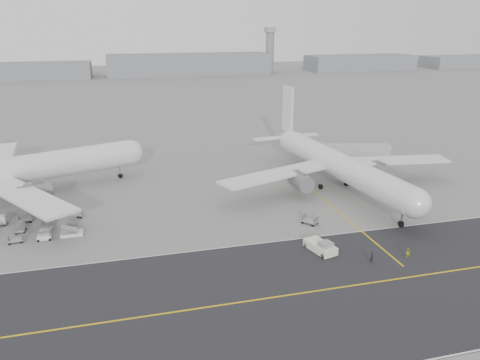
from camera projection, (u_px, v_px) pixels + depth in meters
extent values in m
plane|color=gray|center=(189.00, 245.00, 76.58)|extent=(700.00, 700.00, 0.00)
cube|color=#28272A|center=(248.00, 301.00, 61.28)|extent=(220.00, 32.00, 0.02)
cube|color=gold|center=(248.00, 301.00, 61.27)|extent=(220.00, 0.30, 0.01)
cube|color=silver|center=(222.00, 248.00, 75.75)|extent=(220.00, 0.25, 0.01)
cube|color=gold|center=(343.00, 216.00, 88.32)|extent=(0.30, 40.00, 0.01)
cylinder|color=gray|center=(270.00, 52.00, 338.85)|extent=(6.00, 6.00, 28.00)
cube|color=#9F9FA4|center=(270.00, 30.00, 333.88)|extent=(7.00, 7.00, 3.50)
cylinder|color=silver|center=(16.00, 170.00, 96.05)|extent=(48.73, 22.36, 5.71)
sphere|color=silver|center=(131.00, 152.00, 109.42)|extent=(5.59, 5.59, 5.59)
cube|color=silver|center=(26.00, 196.00, 83.91)|extent=(20.30, 26.04, 0.45)
cylinder|color=slate|center=(35.00, 193.00, 89.34)|extent=(6.91, 5.40, 3.54)
cylinder|color=slate|center=(15.00, 167.00, 105.43)|extent=(6.91, 5.40, 3.54)
cylinder|color=black|center=(120.00, 176.00, 109.50)|extent=(1.18, 0.84, 1.08)
cylinder|color=black|center=(14.00, 201.00, 94.10)|extent=(1.18, 0.84, 1.08)
cylinder|color=black|center=(8.00, 191.00, 99.44)|extent=(1.18, 0.84, 1.08)
cylinder|color=gray|center=(120.00, 170.00, 109.02)|extent=(0.36, 0.36, 3.00)
cylinder|color=silver|center=(339.00, 165.00, 100.17)|extent=(10.55, 47.73, 5.44)
sphere|color=silver|center=(415.00, 203.00, 79.18)|extent=(5.33, 5.33, 5.33)
cone|color=silver|center=(288.00, 138.00, 122.05)|extent=(5.87, 9.73, 4.89)
cube|color=silver|center=(288.00, 109.00, 120.15)|extent=(1.06, 5.23, 11.57)
cube|color=silver|center=(270.00, 138.00, 121.17)|extent=(8.90, 3.53, 0.25)
cube|color=silver|center=(302.00, 135.00, 124.38)|extent=(8.90, 3.53, 0.25)
cube|color=silver|center=(276.00, 174.00, 96.59)|extent=(26.42, 14.42, 0.45)
cube|color=silver|center=(391.00, 160.00, 106.23)|extent=(26.56, 9.25, 0.45)
cylinder|color=slate|center=(301.00, 181.00, 96.49)|extent=(3.98, 6.11, 3.37)
cylinder|color=slate|center=(380.00, 171.00, 103.11)|extent=(3.98, 6.11, 3.37)
cylinder|color=black|center=(401.00, 224.00, 83.34)|extent=(0.62, 1.23, 1.18)
cylinder|color=black|center=(321.00, 187.00, 102.21)|extent=(0.62, 1.23, 1.18)
cylinder|color=black|center=(346.00, 183.00, 104.40)|extent=(0.62, 1.23, 1.18)
cylinder|color=gray|center=(402.00, 216.00, 82.88)|extent=(0.36, 0.36, 2.85)
cube|color=silver|center=(320.00, 247.00, 74.43)|extent=(4.06, 6.04, 1.25)
cube|color=#9F9FA4|center=(326.00, 245.00, 73.11)|extent=(2.37, 2.25, 0.80)
cylinder|color=gray|center=(307.00, 240.00, 77.30)|extent=(0.76, 2.27, 0.14)
cylinder|color=black|center=(323.00, 256.00, 72.24)|extent=(0.56, 0.87, 0.80)
cylinder|color=black|center=(335.00, 253.00, 73.35)|extent=(0.56, 0.87, 0.80)
cylinder|color=black|center=(306.00, 245.00, 75.74)|extent=(0.56, 0.87, 0.80)
cylinder|color=black|center=(317.00, 242.00, 76.85)|extent=(0.56, 0.87, 0.80)
cylinder|color=gray|center=(386.00, 161.00, 115.06)|extent=(1.75, 1.75, 4.36)
cube|color=#9F9FA4|center=(385.00, 168.00, 115.64)|extent=(3.44, 3.44, 0.76)
cube|color=#A4A4A9|center=(356.00, 150.00, 114.07)|extent=(16.61, 6.93, 2.84)
cube|color=#9F9FA4|center=(324.00, 150.00, 114.00)|extent=(2.12, 3.70, 3.27)
cylinder|color=black|center=(388.00, 167.00, 116.80)|extent=(0.48, 0.71, 0.65)
imported|color=black|center=(372.00, 258.00, 70.82)|extent=(0.75, 0.64, 1.76)
imported|color=#ABBD16|center=(408.00, 253.00, 72.48)|extent=(0.91, 0.81, 1.55)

